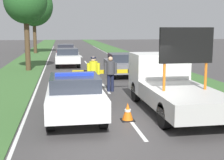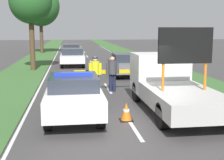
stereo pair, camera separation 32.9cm
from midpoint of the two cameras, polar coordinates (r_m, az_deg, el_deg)
ground_plane at (r=10.25m, az=4.32°, el=-7.84°), size 160.00×160.00×0.00m
lane_markings at (r=25.85m, az=-3.07°, el=2.60°), size 7.11×61.37×0.01m
grass_verge_left at (r=29.89m, az=-13.69°, el=3.28°), size 3.18×120.00×0.03m
grass_verge_right at (r=30.60m, az=6.08°, el=3.62°), size 3.18×120.00×0.03m
police_car at (r=10.79m, az=-6.14°, el=-2.65°), size 1.85×4.50×1.57m
work_truck at (r=12.01m, az=11.20°, el=-0.60°), size 2.16×5.76×3.07m
road_barrier at (r=15.41m, az=-0.15°, el=1.27°), size 3.31×0.08×1.03m
police_officer at (r=14.83m, az=-2.45°, el=1.58°), size 0.62×0.39×1.73m
pedestrian_civilian at (r=15.09m, az=0.70°, el=1.63°), size 0.61×0.39×1.71m
traffic_cone_near_police at (r=15.67m, az=-8.69°, el=-0.97°), size 0.36×0.36×0.51m
traffic_cone_centre_front at (r=10.42m, az=3.54°, el=-5.84°), size 0.43×0.43×0.60m
queued_car_suv_grey at (r=20.43m, az=2.91°, el=2.94°), size 1.79×4.30×1.45m
queued_car_van_white at (r=25.72m, az=-6.90°, el=4.25°), size 1.90×3.98×1.46m
queued_car_wagon_maroon at (r=31.77m, az=-7.16°, el=5.24°), size 1.76×4.58×1.52m
roadside_tree_near_left at (r=23.61m, az=-14.29°, el=13.66°), size 3.04×3.04×6.57m
roadside_tree_near_right at (r=40.45m, az=-12.73°, el=13.02°), size 4.69×4.69×8.29m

